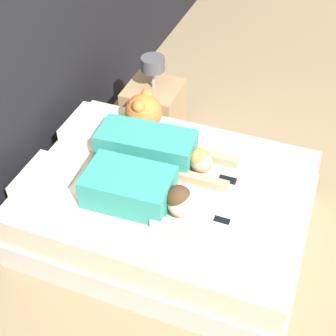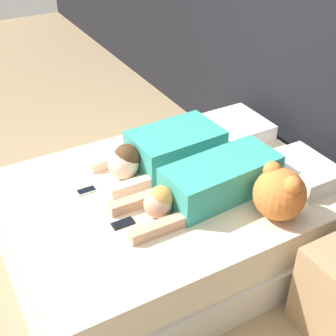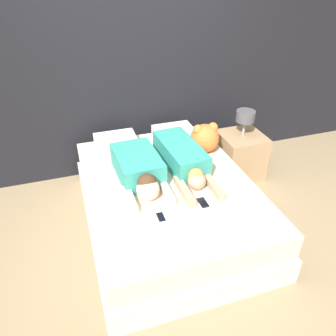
% 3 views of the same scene
% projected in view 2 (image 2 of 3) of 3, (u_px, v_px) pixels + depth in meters
% --- Properties ---
extents(ground_plane, '(12.00, 12.00, 0.00)m').
position_uv_depth(ground_plane, '(168.00, 246.00, 3.30)').
color(ground_plane, '#9E8460').
extents(wall_back, '(12.00, 0.06, 2.60)m').
position_uv_depth(wall_back, '(328.00, 37.00, 3.05)').
color(wall_back, black).
rests_on(wall_back, ground_plane).
extents(bed, '(1.58, 2.10, 0.51)m').
position_uv_depth(bed, '(168.00, 218.00, 3.16)').
color(bed, beige).
rests_on(bed, ground_plane).
extents(pillow_head_left, '(0.45, 0.33, 0.12)m').
position_uv_depth(pillow_head_left, '(241.00, 126.00, 3.56)').
color(pillow_head_left, white).
rests_on(pillow_head_left, bed).
extents(pillow_head_right, '(0.45, 0.33, 0.12)m').
position_uv_depth(pillow_head_right, '(304.00, 170.00, 3.06)').
color(pillow_head_right, white).
rests_on(pillow_head_right, bed).
extents(person_left, '(0.42, 0.88, 0.24)m').
position_uv_depth(person_left, '(164.00, 150.00, 3.17)').
color(person_left, teal).
rests_on(person_left, bed).
extents(person_right, '(0.37, 1.07, 0.23)m').
position_uv_depth(person_right, '(210.00, 183.00, 2.86)').
color(person_right, teal).
rests_on(person_right, bed).
extents(cell_phone_left, '(0.07, 0.13, 0.01)m').
position_uv_depth(cell_phone_left, '(86.00, 191.00, 2.97)').
color(cell_phone_left, silver).
rests_on(cell_phone_left, bed).
extents(cell_phone_right, '(0.07, 0.13, 0.01)m').
position_uv_depth(cell_phone_right, '(123.00, 223.00, 2.71)').
color(cell_phone_right, black).
rests_on(cell_phone_right, bed).
extents(plush_toy, '(0.31, 0.31, 0.32)m').
position_uv_depth(plush_toy, '(280.00, 193.00, 2.69)').
color(plush_toy, orange).
rests_on(plush_toy, bed).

